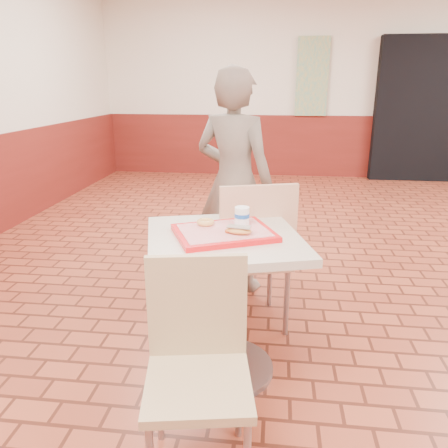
# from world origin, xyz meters

# --- Properties ---
(corridor_doorway) EXTENTS (1.60, 0.22, 2.20)m
(corridor_doorway) POSITION_xyz_m (1.20, 4.88, 1.10)
(corridor_doorway) COLOR black
(corridor_doorway) RESTS_ON ground
(promo_poster) EXTENTS (0.50, 0.03, 1.20)m
(promo_poster) POSITION_xyz_m (-0.60, 4.94, 1.60)
(promo_poster) COLOR gray
(promo_poster) RESTS_ON wainscot_band
(main_table) EXTENTS (0.75, 0.75, 0.79)m
(main_table) POSITION_xyz_m (-1.36, -0.43, 0.53)
(main_table) COLOR #C1B59B
(main_table) RESTS_ON ground
(chair_main_front) EXTENTS (0.47, 0.47, 0.87)m
(chair_main_front) POSITION_xyz_m (-1.39, -1.02, 0.49)
(chair_main_front) COLOR tan
(chair_main_front) RESTS_ON ground
(chair_main_back) EXTENTS (0.56, 0.56, 0.97)m
(chair_main_back) POSITION_xyz_m (-1.23, 0.02, 0.54)
(chair_main_back) COLOR tan
(chair_main_back) RESTS_ON ground
(customer) EXTENTS (0.69, 0.57, 1.63)m
(customer) POSITION_xyz_m (-1.41, 0.65, 0.81)
(customer) COLOR #736759
(customer) RESTS_ON ground
(serving_tray) EXTENTS (0.47, 0.37, 0.03)m
(serving_tray) POSITION_xyz_m (-1.36, -0.43, 0.80)
(serving_tray) COLOR red
(serving_tray) RESTS_ON main_table
(ring_donut) EXTENTS (0.11, 0.11, 0.03)m
(ring_donut) POSITION_xyz_m (-1.46, -0.36, 0.83)
(ring_donut) COLOR #E3A452
(ring_donut) RESTS_ON serving_tray
(long_john_donut) EXTENTS (0.14, 0.08, 0.04)m
(long_john_donut) POSITION_xyz_m (-1.28, -0.48, 0.84)
(long_john_donut) COLOR gold
(long_john_donut) RESTS_ON serving_tray
(paper_cup) EXTENTS (0.08, 0.08, 0.10)m
(paper_cup) POSITION_xyz_m (-1.27, -0.34, 0.87)
(paper_cup) COLOR white
(paper_cup) RESTS_ON serving_tray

